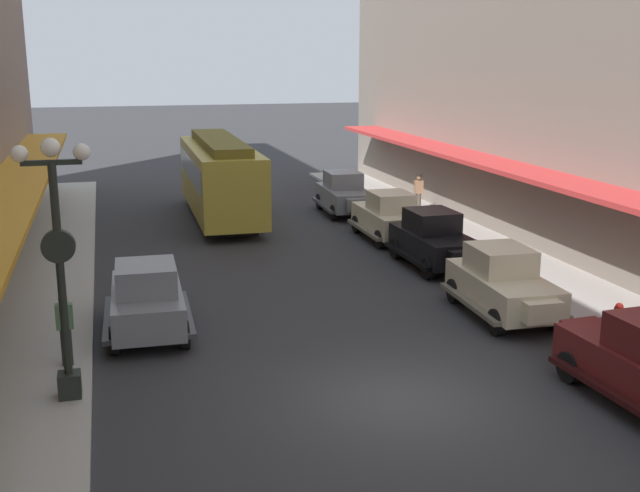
{
  "coord_description": "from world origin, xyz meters",
  "views": [
    {
      "loc": [
        -5.43,
        -13.55,
        6.76
      ],
      "look_at": [
        0.0,
        6.0,
        1.8
      ],
      "focal_mm": 43.56,
      "sensor_mm": 36.0,
      "label": 1
    }
  ],
  "objects_px": {
    "streetcar": "(220,175)",
    "lamp_post_with_clock": "(59,259)",
    "parked_car_6": "(434,238)",
    "parked_car_3": "(389,215)",
    "parked_car_0": "(147,297)",
    "parked_car_5": "(344,193)",
    "fire_hydrant": "(618,319)",
    "parked_car_2": "(503,281)",
    "pedestrian_2": "(418,193)",
    "pedestrian_1": "(65,329)"
  },
  "relations": [
    {
      "from": "streetcar",
      "to": "lamp_post_with_clock",
      "type": "xyz_separation_m",
      "value": [
        -5.61,
        -17.28,
        1.08
      ]
    },
    {
      "from": "parked_car_6",
      "to": "parked_car_3",
      "type": "bearing_deg",
      "value": 91.16
    },
    {
      "from": "parked_car_0",
      "to": "parked_car_5",
      "type": "relative_size",
      "value": 1.0
    },
    {
      "from": "parked_car_5",
      "to": "lamp_post_with_clock",
      "type": "height_order",
      "value": "lamp_post_with_clock"
    },
    {
      "from": "parked_car_6",
      "to": "lamp_post_with_clock",
      "type": "height_order",
      "value": "lamp_post_with_clock"
    },
    {
      "from": "lamp_post_with_clock",
      "to": "fire_hydrant",
      "type": "height_order",
      "value": "lamp_post_with_clock"
    },
    {
      "from": "parked_car_2",
      "to": "pedestrian_2",
      "type": "distance_m",
      "value": 13.39
    },
    {
      "from": "parked_car_2",
      "to": "lamp_post_with_clock",
      "type": "relative_size",
      "value": 0.84
    },
    {
      "from": "parked_car_6",
      "to": "pedestrian_1",
      "type": "height_order",
      "value": "parked_car_6"
    },
    {
      "from": "parked_car_3",
      "to": "lamp_post_with_clock",
      "type": "xyz_separation_m",
      "value": [
        -11.16,
        -11.83,
        2.04
      ]
    },
    {
      "from": "parked_car_2",
      "to": "streetcar",
      "type": "height_order",
      "value": "streetcar"
    },
    {
      "from": "parked_car_5",
      "to": "streetcar",
      "type": "relative_size",
      "value": 0.45
    },
    {
      "from": "parked_car_6",
      "to": "pedestrian_1",
      "type": "distance_m",
      "value": 12.87
    },
    {
      "from": "parked_car_0",
      "to": "parked_car_2",
      "type": "distance_m",
      "value": 9.29
    },
    {
      "from": "parked_car_0",
      "to": "parked_car_5",
      "type": "bearing_deg",
      "value": 55.01
    },
    {
      "from": "lamp_post_with_clock",
      "to": "fire_hydrant",
      "type": "relative_size",
      "value": 6.29
    },
    {
      "from": "parked_car_5",
      "to": "pedestrian_1",
      "type": "height_order",
      "value": "parked_car_5"
    },
    {
      "from": "fire_hydrant",
      "to": "pedestrian_2",
      "type": "height_order",
      "value": "pedestrian_2"
    },
    {
      "from": "parked_car_3",
      "to": "streetcar",
      "type": "relative_size",
      "value": 0.44
    },
    {
      "from": "parked_car_5",
      "to": "lamp_post_with_clock",
      "type": "distance_m",
      "value": 20.38
    },
    {
      "from": "parked_car_5",
      "to": "lamp_post_with_clock",
      "type": "bearing_deg",
      "value": -122.91
    },
    {
      "from": "parked_car_5",
      "to": "fire_hydrant",
      "type": "height_order",
      "value": "parked_car_5"
    },
    {
      "from": "pedestrian_2",
      "to": "streetcar",
      "type": "bearing_deg",
      "value": 169.09
    },
    {
      "from": "lamp_post_with_clock",
      "to": "parked_car_5",
      "type": "bearing_deg",
      "value": 57.09
    },
    {
      "from": "parked_car_3",
      "to": "fire_hydrant",
      "type": "relative_size",
      "value": 5.2
    },
    {
      "from": "parked_car_3",
      "to": "lamp_post_with_clock",
      "type": "bearing_deg",
      "value": -133.33
    },
    {
      "from": "parked_car_3",
      "to": "parked_car_6",
      "type": "height_order",
      "value": "same"
    },
    {
      "from": "pedestrian_2",
      "to": "parked_car_3",
      "type": "bearing_deg",
      "value": -126.18
    },
    {
      "from": "parked_car_3",
      "to": "pedestrian_1",
      "type": "relative_size",
      "value": 2.6
    },
    {
      "from": "parked_car_6",
      "to": "streetcar",
      "type": "distance_m",
      "value": 11.09
    },
    {
      "from": "parked_car_0",
      "to": "lamp_post_with_clock",
      "type": "height_order",
      "value": "lamp_post_with_clock"
    },
    {
      "from": "parked_car_3",
      "to": "pedestrian_1",
      "type": "height_order",
      "value": "parked_car_3"
    },
    {
      "from": "parked_car_2",
      "to": "fire_hydrant",
      "type": "relative_size",
      "value": 5.26
    },
    {
      "from": "parked_car_3",
      "to": "pedestrian_1",
      "type": "distance_m",
      "value": 15.14
    },
    {
      "from": "streetcar",
      "to": "lamp_post_with_clock",
      "type": "distance_m",
      "value": 18.2
    },
    {
      "from": "pedestrian_1",
      "to": "fire_hydrant",
      "type": "bearing_deg",
      "value": -7.1
    },
    {
      "from": "fire_hydrant",
      "to": "parked_car_0",
      "type": "bearing_deg",
      "value": 161.6
    },
    {
      "from": "parked_car_3",
      "to": "fire_hydrant",
      "type": "xyz_separation_m",
      "value": [
        1.59,
        -11.71,
        -0.38
      ]
    },
    {
      "from": "parked_car_2",
      "to": "parked_car_5",
      "type": "relative_size",
      "value": 1.0
    },
    {
      "from": "parked_car_5",
      "to": "pedestrian_2",
      "type": "bearing_deg",
      "value": -24.5
    },
    {
      "from": "streetcar",
      "to": "pedestrian_2",
      "type": "relative_size",
      "value": 5.77
    },
    {
      "from": "parked_car_3",
      "to": "parked_car_2",
      "type": "bearing_deg",
      "value": -91.18
    },
    {
      "from": "parked_car_5",
      "to": "fire_hydrant",
      "type": "relative_size",
      "value": 5.26
    },
    {
      "from": "parked_car_3",
      "to": "pedestrian_1",
      "type": "xyz_separation_m",
      "value": [
        -11.27,
        -10.11,
        0.05
      ]
    },
    {
      "from": "parked_car_3",
      "to": "lamp_post_with_clock",
      "type": "distance_m",
      "value": 16.39
    },
    {
      "from": "parked_car_3",
      "to": "streetcar",
      "type": "distance_m",
      "value": 7.84
    },
    {
      "from": "parked_car_2",
      "to": "parked_car_0",
      "type": "bearing_deg",
      "value": 172.88
    },
    {
      "from": "parked_car_6",
      "to": "pedestrian_2",
      "type": "xyz_separation_m",
      "value": [
        2.73,
        7.89,
        0.07
      ]
    },
    {
      "from": "streetcar",
      "to": "pedestrian_2",
      "type": "distance_m",
      "value": 8.56
    },
    {
      "from": "parked_car_5",
      "to": "pedestrian_2",
      "type": "distance_m",
      "value": 3.25
    }
  ]
}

